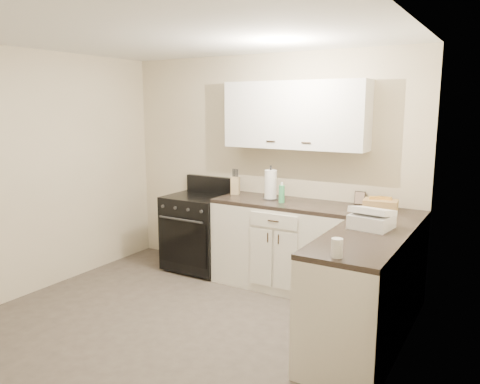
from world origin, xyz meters
The scene contains 20 objects.
floor centered at (0.00, 0.00, 0.00)m, with size 3.60×3.60×0.00m, color #473F38.
ceiling centered at (0.00, 0.00, 2.50)m, with size 3.60×3.60×0.00m, color white.
wall_back centered at (0.00, 1.80, 1.25)m, with size 3.60×3.60×0.00m, color beige.
wall_right centered at (1.80, 0.00, 1.25)m, with size 3.60×3.60×0.00m, color beige.
wall_left centered at (-1.80, 0.00, 1.25)m, with size 3.60×3.60×0.00m, color beige.
base_cabinets_back centered at (0.43, 1.50, 0.45)m, with size 1.55×0.60×0.90m, color silver.
base_cabinets_right centered at (1.50, 0.85, 0.45)m, with size 0.60×1.90×0.90m, color silver.
countertop_back centered at (0.43, 1.50, 0.92)m, with size 1.55×0.60×0.04m, color black.
countertop_right centered at (1.50, 0.85, 0.92)m, with size 0.60×1.90×0.04m, color black.
upper_cabinets centered at (0.43, 1.65, 1.84)m, with size 1.55×0.30×0.70m, color white.
stove centered at (-0.71, 1.48, 0.46)m, with size 0.72×0.61×0.87m, color black.
knife_block centered at (-0.27, 1.59, 1.04)m, with size 0.09×0.08×0.20m, color tan.
paper_towel centered at (0.21, 1.54, 1.10)m, with size 0.13×0.13×0.32m, color white.
soap_bottle centered at (0.39, 1.43, 1.03)m, with size 0.06×0.06×0.18m, color #42AC68.
picture_frame centered at (1.12, 1.76, 1.01)m, with size 0.11×0.01×0.14m, color black.
wicker_basket centered at (1.38, 1.58, 0.99)m, with size 0.32×0.21×0.11m, color tan.
countertop_grill centered at (1.48, 0.87, 1.00)m, with size 0.31×0.29×0.11m, color white.
glass_jar centered at (1.49, 0.00, 1.00)m, with size 0.08×0.08×0.13m, color silver.
oven_mitt_near centered at (1.18, 0.21, 0.43)m, with size 0.02×0.17×0.29m, color black.
oven_mitt_far centered at (1.18, 0.46, 0.49)m, with size 0.02×0.14×0.24m, color black.
Camera 1 is at (2.46, -2.90, 1.94)m, focal length 35.00 mm.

